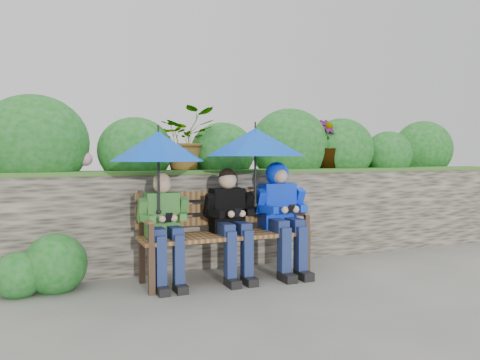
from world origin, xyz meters
name	(u,v)px	position (x,y,z in m)	size (l,w,h in m)	color
ground	(244,280)	(0.00, 0.00, 0.00)	(60.00, 60.00, 0.00)	#61625C
garden_backdrop	(187,198)	(-0.10, 1.57, 0.66)	(8.00, 2.87, 1.87)	#312F28
park_bench	(223,228)	(-0.14, 0.17, 0.49)	(1.63, 0.48, 0.86)	#3E2C1F
boy_left	(164,223)	(-0.74, 0.10, 0.58)	(0.45, 0.52, 1.03)	#387632
boy_middle	(231,217)	(-0.10, 0.10, 0.59)	(0.47, 0.54, 1.06)	black
boy_right	(281,208)	(0.45, 0.11, 0.66)	(0.51, 0.62, 1.12)	#001EDF
umbrella_left	(158,147)	(-0.79, 0.07, 1.26)	(0.85, 0.85, 0.79)	#003DC5
umbrella_right	(255,142)	(0.16, 0.09, 1.31)	(0.98, 0.98, 0.83)	#003DC5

